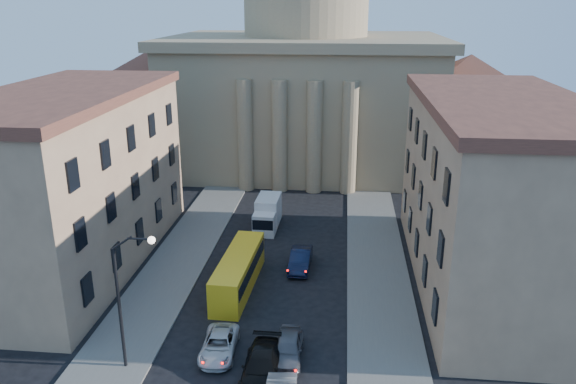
{
  "coord_description": "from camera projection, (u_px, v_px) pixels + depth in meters",
  "views": [
    {
      "loc": [
        5.31,
        -19.93,
        21.27
      ],
      "look_at": [
        1.67,
        16.19,
        8.91
      ],
      "focal_mm": 35.0,
      "sensor_mm": 36.0,
      "label": 1
    }
  ],
  "objects": [
    {
      "name": "church",
      "position": [
        305.0,
        76.0,
        74.55
      ],
      "size": [
        68.02,
        28.76,
        36.6
      ],
      "color": "#93785A",
      "rests_on": "ground"
    },
    {
      "name": "building_right",
      "position": [
        495.0,
        193.0,
        42.85
      ],
      "size": [
        11.6,
        26.6,
        14.7
      ],
      "color": "tan",
      "rests_on": "ground"
    },
    {
      "name": "building_left",
      "position": [
        69.0,
        179.0,
        46.08
      ],
      "size": [
        11.6,
        26.6,
        14.7
      ],
      "color": "tan",
      "rests_on": "ground"
    },
    {
      "name": "city_bus",
      "position": [
        238.0,
        271.0,
        43.5
      ],
      "size": [
        2.7,
        9.85,
        2.75
      ],
      "rotation": [
        0.0,
        0.0,
        -0.05
      ],
      "color": "yellow",
      "rests_on": "ground"
    },
    {
      "name": "car_right_mid",
      "position": [
        261.0,
        366.0,
        33.24
      ],
      "size": [
        2.22,
        5.34,
        1.54
      ],
      "primitive_type": "imported",
      "rotation": [
        0.0,
        0.0,
        -0.01
      ],
      "color": "black",
      "rests_on": "ground"
    },
    {
      "name": "box_truck",
      "position": [
        267.0,
        214.0,
        55.2
      ],
      "size": [
        2.25,
        5.45,
        2.96
      ],
      "rotation": [
        0.0,
        0.0,
        -0.03
      ],
      "color": "silver",
      "rests_on": "ground"
    },
    {
      "name": "sidewalk_left",
      "position": [
        161.0,
        287.0,
        43.87
      ],
      "size": [
        5.0,
        60.0,
        0.15
      ],
      "primitive_type": "cube",
      "color": "#5D5A55",
      "rests_on": "ground"
    },
    {
      "name": "car_left_mid",
      "position": [
        219.0,
        345.0,
        35.53
      ],
      "size": [
        2.34,
        4.7,
        1.28
      ],
      "primitive_type": "imported",
      "rotation": [
        0.0,
        0.0,
        0.05
      ],
      "color": "beige",
      "rests_on": "ground"
    },
    {
      "name": "car_right_distant",
      "position": [
        300.0,
        260.0,
        46.91
      ],
      "size": [
        1.81,
        4.81,
        1.57
      ],
      "primitive_type": "imported",
      "rotation": [
        0.0,
        0.0,
        -0.03
      ],
      "color": "black",
      "rests_on": "ground"
    },
    {
      "name": "car_right_far",
      "position": [
        288.0,
        348.0,
        35.02
      ],
      "size": [
        1.8,
        4.45,
        1.51
      ],
      "primitive_type": "imported",
      "rotation": [
        0.0,
        0.0,
        0.0
      ],
      "color": "#55545A",
      "rests_on": "ground"
    },
    {
      "name": "street_lamp",
      "position": [
        126.0,
        291.0,
        32.63
      ],
      "size": [
        2.62,
        0.44,
        8.83
      ],
      "color": "black",
      "rests_on": "ground"
    },
    {
      "name": "sidewalk_right",
      "position": [
        381.0,
        298.0,
        42.26
      ],
      "size": [
        5.0,
        60.0,
        0.15
      ],
      "primitive_type": "cube",
      "color": "#5D5A55",
      "rests_on": "ground"
    }
  ]
}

